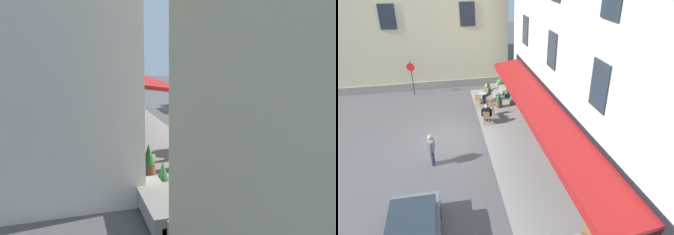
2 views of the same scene
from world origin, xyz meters
The scene contains 19 objects.
ground_plane centered at (0.00, 0.00, 0.00)m, with size 70.00×70.00×0.00m, color #565456.
sidewalk_cafe_terrace centered at (-3.25, -3.40, 0.00)m, with size 20.50×3.20×0.01m, color gray.
back_alley_steps centered at (6.60, -4.59, 0.24)m, with size 2.40×1.75×0.60m.
cafe_table_near_entrance centered at (4.43, -2.42, 0.49)m, with size 0.60×0.60×0.75m.
cafe_chair_wicker_back_row centered at (3.91, -2.06, 0.55)m, with size 0.56×0.56×0.91m.
cafe_chair_wicker_corner_left centered at (4.87, -2.87, 0.55)m, with size 0.57×0.57×0.91m.
cafe_table_mid_terrace centered at (1.87, -2.34, 0.49)m, with size 0.60×0.60×0.75m.
cafe_chair_wicker_under_awning centered at (1.26, -2.18, 0.55)m, with size 0.49×0.49×0.91m.
cafe_chair_wicker_corner_right centered at (2.43, -2.63, 0.55)m, with size 0.54×0.54×0.91m.
cafe_chair_wicker_facing_street centered at (-8.32, -4.19, 0.55)m, with size 0.56×0.56×0.91m.
seated_patron_in_olive centered at (4.72, -2.72, 0.69)m, with size 0.61×0.62×1.28m.
seated_companion_in_black centered at (1.47, -2.23, 0.69)m, with size 0.58×0.62×1.27m.
walking_pedestrian_in_grey centered at (-2.25, 1.03, 0.99)m, with size 0.69×0.35×1.69m.
no_parking_sign centered at (6.99, 2.34, 1.79)m, with size 0.17×0.57×2.60m.
potted_plant_under_sign centered at (6.55, -3.09, 0.47)m, with size 0.39×0.39×0.96m.
potted_plant_by_steps centered at (6.94, -4.15, 0.40)m, with size 0.48×0.48×0.77m.
potted_plant_mid_terrace centered at (5.15, -4.31, 0.43)m, with size 0.39×0.39×0.88m.
potted_plant_entrance_right centered at (3.56, -3.40, 0.54)m, with size 0.43×0.43×1.10m.
potted_plant_entrance_left centered at (3.86, -4.41, 0.51)m, with size 0.42×0.42×1.06m.
Camera 2 is at (-15.15, 0.18, 8.99)m, focal length 32.92 mm.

